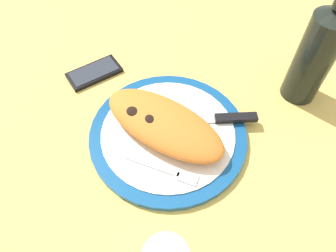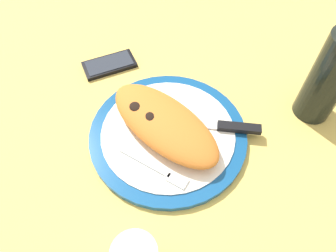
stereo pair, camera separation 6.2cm
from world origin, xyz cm
name	(u,v)px [view 2 (the right image)]	position (x,y,z in cm)	size (l,w,h in cm)	color
ground_plane	(168,140)	(0.00, 0.00, -1.50)	(150.00, 150.00, 3.00)	#DBB756
plate	(168,134)	(0.00, 0.00, 0.80)	(32.79, 32.79, 1.68)	navy
calzone	(164,122)	(-0.97, 0.14, 4.07)	(29.17, 17.82, 4.76)	orange
fork	(158,170)	(3.14, -8.54, 1.88)	(15.36, 2.24, 0.40)	silver
knife	(221,126)	(8.91, 6.72, 2.16)	(22.33, 11.62, 1.20)	silver
smartphone	(109,64)	(-23.57, 10.23, 0.56)	(12.47, 14.07, 1.16)	black
wine_bottle	(333,73)	(23.48, 22.59, 11.73)	(7.80, 7.80, 28.67)	black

